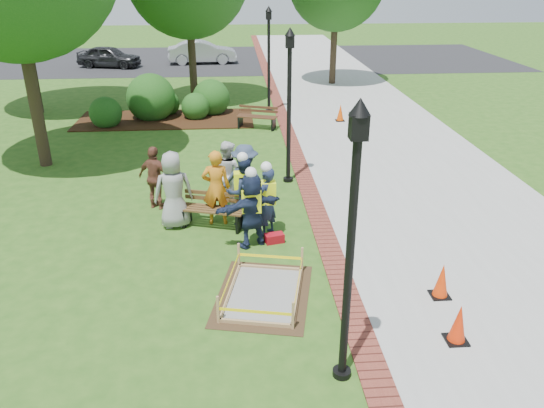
{
  "coord_description": "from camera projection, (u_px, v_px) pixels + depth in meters",
  "views": [
    {
      "loc": [
        -0.28,
        -9.19,
        5.69
      ],
      "look_at": [
        0.5,
        1.2,
        1.0
      ],
      "focal_mm": 35.0,
      "sensor_mm": 36.0,
      "label": 1
    }
  ],
  "objects": [
    {
      "name": "ground",
      "position": [
        252.0,
        274.0,
        10.71
      ],
      "size": [
        100.0,
        100.0,
        0.0
      ],
      "primitive_type": "plane",
      "color": "#285116",
      "rests_on": "ground"
    },
    {
      "name": "sidewalk",
      "position": [
        373.0,
        129.0,
        20.14
      ],
      "size": [
        6.0,
        60.0,
        0.02
      ],
      "primitive_type": "cube",
      "color": "#9E9E99",
      "rests_on": "ground"
    },
    {
      "name": "brick_edging",
      "position": [
        288.0,
        131.0,
        19.92
      ],
      "size": [
        0.5,
        60.0,
        0.03
      ],
      "primitive_type": "cube",
      "color": "maroon",
      "rests_on": "ground"
    },
    {
      "name": "mulch_bed",
      "position": [
        166.0,
        119.0,
        21.41
      ],
      "size": [
        7.0,
        3.0,
        0.05
      ],
      "primitive_type": "cube",
      "color": "#381E0F",
      "rests_on": "ground"
    },
    {
      "name": "parking_lot",
      "position": [
        236.0,
        59.0,
        35.26
      ],
      "size": [
        36.0,
        12.0,
        0.01
      ],
      "primitive_type": "cube",
      "color": "black",
      "rests_on": "ground"
    },
    {
      "name": "wet_concrete_pad",
      "position": [
        263.0,
        285.0,
        9.93
      ],
      "size": [
        2.14,
        2.6,
        0.55
      ],
      "color": "#47331E",
      "rests_on": "ground"
    },
    {
      "name": "bench_near",
      "position": [
        213.0,
        217.0,
        12.55
      ],
      "size": [
        1.59,
        0.91,
        0.82
      ],
      "color": "brown",
      "rests_on": "ground"
    },
    {
      "name": "bench_far",
      "position": [
        257.0,
        122.0,
        20.18
      ],
      "size": [
        1.6,
        0.96,
        0.82
      ],
      "color": "#4C2B1A",
      "rests_on": "ground"
    },
    {
      "name": "cone_front",
      "position": [
        458.0,
        324.0,
        8.65
      ],
      "size": [
        0.36,
        0.36,
        0.72
      ],
      "color": "black",
      "rests_on": "ground"
    },
    {
      "name": "cone_back",
      "position": [
        442.0,
        281.0,
        9.84
      ],
      "size": [
        0.36,
        0.36,
        0.7
      ],
      "color": "black",
      "rests_on": "ground"
    },
    {
      "name": "cone_far",
      "position": [
        340.0,
        113.0,
        21.09
      ],
      "size": [
        0.35,
        0.35,
        0.69
      ],
      "color": "black",
      "rests_on": "ground"
    },
    {
      "name": "toolbox",
      "position": [
        274.0,
        238.0,
        11.9
      ],
      "size": [
        0.46,
        0.32,
        0.21
      ],
      "primitive_type": "cube",
      "rotation": [
        0.0,
        0.0,
        0.24
      ],
      "color": "maroon",
      "rests_on": "ground"
    },
    {
      "name": "lamp_near",
      "position": [
        352.0,
        230.0,
        7.05
      ],
      "size": [
        0.28,
        0.28,
        4.26
      ],
      "color": "black",
      "rests_on": "ground"
    },
    {
      "name": "lamp_mid",
      "position": [
        289.0,
        96.0,
        14.32
      ],
      "size": [
        0.28,
        0.28,
        4.26
      ],
      "color": "black",
      "rests_on": "ground"
    },
    {
      "name": "lamp_far",
      "position": [
        269.0,
        52.0,
        21.6
      ],
      "size": [
        0.28,
        0.28,
        4.26
      ],
      "color": "black",
      "rests_on": "ground"
    },
    {
      "name": "shrub_a",
      "position": [
        107.0,
        126.0,
        20.56
      ],
      "size": [
        1.24,
        1.24,
        1.24
      ],
      "primitive_type": "sphere",
      "color": "#184D16",
      "rests_on": "ground"
    },
    {
      "name": "shrub_b",
      "position": [
        153.0,
        118.0,
        21.63
      ],
      "size": [
        1.96,
        1.96,
        1.96
      ],
      "primitive_type": "sphere",
      "color": "#184D16",
      "rests_on": "ground"
    },
    {
      "name": "shrub_c",
      "position": [
        196.0,
        119.0,
        21.61
      ],
      "size": [
        1.13,
        1.13,
        1.13
      ],
      "primitive_type": "sphere",
      "color": "#184D16",
      "rests_on": "ground"
    },
    {
      "name": "shrub_d",
      "position": [
        212.0,
        114.0,
        22.34
      ],
      "size": [
        1.55,
        1.55,
        1.55
      ],
      "primitive_type": "sphere",
      "color": "#184D16",
      "rests_on": "ground"
    },
    {
      "name": "shrub_e",
      "position": [
        167.0,
        114.0,
        22.25
      ],
      "size": [
        1.07,
        1.07,
        1.07
      ],
      "primitive_type": "sphere",
      "color": "#184D16",
      "rests_on": "ground"
    },
    {
      "name": "casual_person_a",
      "position": [
        173.0,
        190.0,
        12.32
      ],
      "size": [
        0.66,
        0.49,
        1.85
      ],
      "color": "gray",
      "rests_on": "ground"
    },
    {
      "name": "casual_person_b",
      "position": [
        216.0,
        188.0,
        12.47
      ],
      "size": [
        0.59,
        0.38,
        1.84
      ],
      "color": "orange",
      "rests_on": "ground"
    },
    {
      "name": "casual_person_c",
      "position": [
        227.0,
        174.0,
        13.5
      ],
      "size": [
        0.65,
        0.62,
        1.71
      ],
      "color": "silver",
      "rests_on": "ground"
    },
    {
      "name": "casual_person_d",
      "position": [
        156.0,
        178.0,
        13.31
      ],
      "size": [
        0.62,
        0.54,
        1.64
      ],
      "color": "brown",
      "rests_on": "ground"
    },
    {
      "name": "casual_person_e",
      "position": [
        245.0,
        180.0,
        13.02
      ],
      "size": [
        0.63,
        0.47,
        1.79
      ],
      "color": "#2F3B52",
      "rests_on": "ground"
    },
    {
      "name": "hivis_worker_a",
      "position": [
        251.0,
        207.0,
        11.47
      ],
      "size": [
        0.64,
        0.55,
        1.84
      ],
      "color": "#191B41",
      "rests_on": "ground"
    },
    {
      "name": "hivis_worker_b",
      "position": [
        266.0,
        199.0,
        11.95
      ],
      "size": [
        0.6,
        0.61,
        1.78
      ],
      "color": "#161B3A",
      "rests_on": "ground"
    },
    {
      "name": "hivis_worker_c",
      "position": [
        243.0,
        189.0,
        12.4
      ],
      "size": [
        0.61,
        0.49,
        1.83
      ],
      "color": "#1B2F47",
      "rests_on": "ground"
    },
    {
      "name": "parked_car_a",
      "position": [
        110.0,
        67.0,
        32.5
      ],
      "size": [
        2.85,
        4.62,
        1.4
      ],
      "primitive_type": "imported",
      "rotation": [
        0.0,
        0.0,
        1.33
      ],
      "color": "#232325",
      "rests_on": "ground"
    },
    {
      "name": "parked_car_b",
      "position": [
        203.0,
        63.0,
        33.77
      ],
      "size": [
        2.38,
        4.85,
        1.54
      ],
      "primitive_type": "imported",
      "rotation": [
        0.0,
        0.0,
        1.64
      ],
      "color": "#B3B3B8",
      "rests_on": "ground"
    }
  ]
}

